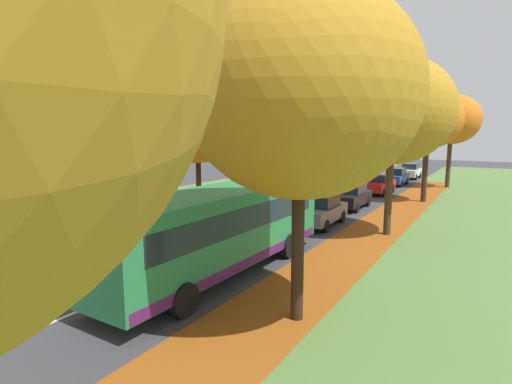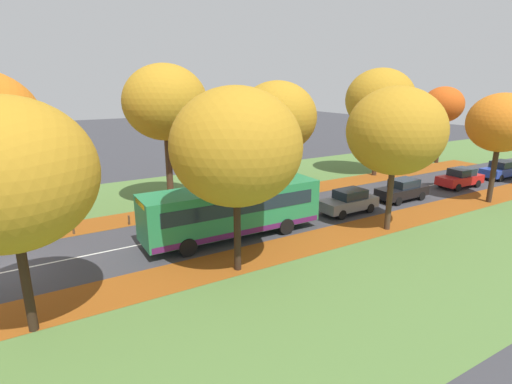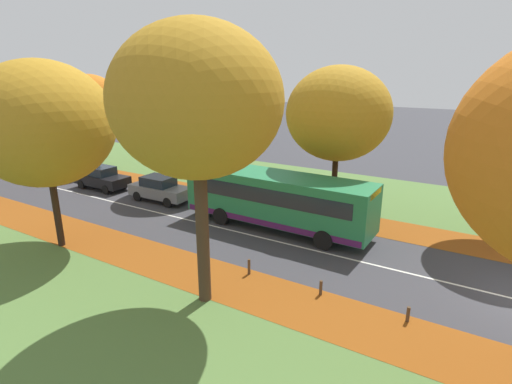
{
  "view_description": "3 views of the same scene",
  "coord_description": "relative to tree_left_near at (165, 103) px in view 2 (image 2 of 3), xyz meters",
  "views": [
    {
      "loc": [
        9.67,
        0.5,
        4.92
      ],
      "look_at": [
        -0.14,
        16.74,
        2.09
      ],
      "focal_mm": 28.0,
      "sensor_mm": 36.0,
      "label": 1
    },
    {
      "loc": [
        20.76,
        1.44,
        8.68
      ],
      "look_at": [
        1.22,
        13.2,
        2.33
      ],
      "focal_mm": 28.0,
      "sensor_mm": 36.0,
      "label": 2
    },
    {
      "loc": [
        -16.32,
        1.95,
        8.29
      ],
      "look_at": [
        0.35,
        12.0,
        2.28
      ],
      "focal_mm": 28.0,
      "sensor_mm": 36.0,
      "label": 3
    }
  ],
  "objects": [
    {
      "name": "car_grey_lead",
      "position": [
        7.82,
        9.81,
        -6.46
      ],
      "size": [
        1.84,
        4.23,
        1.62
      ],
      "color": "slate",
      "rests_on": "ground"
    },
    {
      "name": "leaf_litter_left",
      "position": [
        1.41,
        3.6,
        -7.26
      ],
      "size": [
        2.8,
        60.0,
        0.0
      ],
      "primitive_type": "cube",
      "color": "#8C4714",
      "rests_on": "grass_verge_left"
    },
    {
      "name": "bus",
      "position": [
        7.62,
        1.02,
        -5.57
      ],
      "size": [
        2.79,
        10.44,
        2.98
      ],
      "color": "#237A47",
      "rests_on": "ground"
    },
    {
      "name": "tree_right_far",
      "position": [
        11.37,
        20.55,
        -1.43
      ],
      "size": [
        4.6,
        4.6,
        7.93
      ],
      "color": "#382619",
      "rests_on": "ground"
    },
    {
      "name": "tree_right_mid",
      "position": [
        11.35,
        9.62,
        -1.34
      ],
      "size": [
        5.58,
        5.58,
        8.46
      ],
      "color": "#422D1E",
      "rests_on": "ground"
    },
    {
      "name": "leaf_litter_right",
      "position": [
        10.61,
        3.6,
        -7.26
      ],
      "size": [
        2.8,
        60.0,
        0.0
      ],
      "primitive_type": "cube",
      "color": "#8C4714",
      "rests_on": "grass_verge_right"
    },
    {
      "name": "tree_left_near",
      "position": [
        0.0,
        0.0,
        0.0
      ],
      "size": [
        5.69,
        5.69,
        9.86
      ],
      "color": "#422D1E",
      "rests_on": "ground"
    },
    {
      "name": "bollard_second",
      "position": [
        2.44,
        -10.03,
        -6.95
      ],
      "size": [
        0.12,
        0.12,
        0.64
      ],
      "primitive_type": "cylinder",
      "color": "#4C3823",
      "rests_on": "ground"
    },
    {
      "name": "tree_left_distant",
      "position": [
        -0.08,
        30.48,
        -1.04
      ],
      "size": [
        4.19,
        4.19,
        8.17
      ],
      "color": "#382619",
      "rests_on": "ground"
    },
    {
      "name": "car_red_third_in_line",
      "position": [
        7.63,
        22.71,
        -6.46
      ],
      "size": [
        1.92,
        4.27,
        1.62
      ],
      "color": "#B21919",
      "rests_on": "ground"
    },
    {
      "name": "tree_right_nearest",
      "position": [
        11.85,
        -9.36,
        -1.51
      ],
      "size": [
        5.66,
        5.66,
        8.32
      ],
      "color": "black",
      "rests_on": "ground"
    },
    {
      "name": "tree_right_near",
      "position": [
        11.42,
        -0.73,
        -1.38
      ],
      "size": [
        5.87,
        5.87,
        8.54
      ],
      "color": "black",
      "rests_on": "ground"
    },
    {
      "name": "road_centre_line",
      "position": [
        6.01,
        9.6,
        -7.27
      ],
      "size": [
        0.12,
        80.0,
        0.01
      ],
      "primitive_type": "cube",
      "color": "silver",
      "rests_on": "ground"
    },
    {
      "name": "car_blue_fourth_in_line",
      "position": [
        7.63,
        28.98,
        -6.46
      ],
      "size": [
        1.83,
        4.23,
        1.62
      ],
      "color": "#233D9E",
      "rests_on": "ground"
    },
    {
      "name": "bollard_fourth",
      "position": [
        2.5,
        -3.62,
        -6.97
      ],
      "size": [
        0.12,
        0.12,
        0.61
      ],
      "primitive_type": "cylinder",
      "color": "#4C3823",
      "rests_on": "ground"
    },
    {
      "name": "bollard_third",
      "position": [
        2.44,
        -6.82,
        -6.99
      ],
      "size": [
        0.12,
        0.12,
        0.57
      ],
      "primitive_type": "cylinder",
      "color": "#4C3823",
      "rests_on": "ground"
    },
    {
      "name": "ground_plane",
      "position": [
        6.01,
        -10.4,
        -7.27
      ],
      "size": [
        160.0,
        160.0,
        0.0
      ],
      "primitive_type": "plane",
      "color": "#38383D"
    },
    {
      "name": "bollard_fifth",
      "position": [
        2.45,
        -0.42,
        -6.93
      ],
      "size": [
        0.12,
        0.12,
        0.69
      ],
      "primitive_type": "cylinder",
      "color": "#4C3823",
      "rests_on": "ground"
    },
    {
      "name": "car_black_following",
      "position": [
        7.69,
        15.39,
        -6.46
      ],
      "size": [
        1.8,
        4.21,
        1.62
      ],
      "color": "black",
      "rests_on": "ground"
    },
    {
      "name": "grass_verge_right",
      "position": [
        15.21,
        9.6,
        -7.27
      ],
      "size": [
        12.0,
        90.0,
        0.01
      ],
      "primitive_type": "cube",
      "color": "#517538",
      "rests_on": "ground"
    },
    {
      "name": "tree_left_mid",
      "position": [
        0.16,
        9.02,
        -1.35
      ],
      "size": [
        6.29,
        6.29,
        8.76
      ],
      "color": "black",
      "rests_on": "ground"
    },
    {
      "name": "grass_verge_left",
      "position": [
        -3.19,
        9.6,
        -7.27
      ],
      "size": [
        12.0,
        90.0,
        0.01
      ],
      "primitive_type": "cube",
      "color": "#517538",
      "rests_on": "ground"
    },
    {
      "name": "tree_left_far",
      "position": [
        0.71,
        19.93,
        -0.23
      ],
      "size": [
        6.23,
        6.23,
        9.87
      ],
      "color": "#422D1E",
      "rests_on": "ground"
    }
  ]
}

